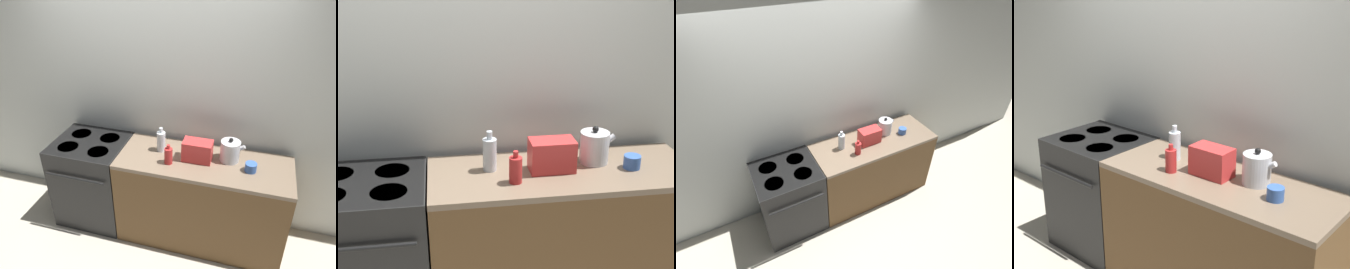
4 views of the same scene
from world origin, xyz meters
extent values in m
plane|color=beige|center=(0.00, 0.00, 0.00)|extent=(12.00, 12.00, 0.00)
cube|color=silver|center=(0.00, 0.68, 1.30)|extent=(8.00, 0.05, 2.60)
cube|color=black|center=(-0.59, 0.31, 0.46)|extent=(0.71, 0.63, 0.92)
cube|color=black|center=(-0.59, 0.31, 0.91)|extent=(0.69, 0.61, 0.02)
cylinder|color=black|center=(-0.75, 0.18, 0.92)|extent=(0.20, 0.20, 0.01)
cylinder|color=black|center=(-0.43, 0.18, 0.92)|extent=(0.20, 0.20, 0.01)
cylinder|color=black|center=(-0.75, 0.45, 0.92)|extent=(0.20, 0.20, 0.01)
cylinder|color=black|center=(-0.43, 0.45, 0.92)|extent=(0.20, 0.20, 0.01)
cylinder|color=black|center=(-0.59, -0.03, 0.72)|extent=(0.60, 0.02, 0.02)
cube|color=brown|center=(0.56, 0.30, 0.44)|extent=(1.57, 0.60, 0.89)
cube|color=#7A6651|center=(0.56, 0.30, 0.90)|extent=(1.57, 0.60, 0.04)
cylinder|color=silver|center=(0.77, 0.39, 1.02)|extent=(0.17, 0.17, 0.19)
sphere|color=black|center=(0.77, 0.39, 1.13)|extent=(0.04, 0.04, 0.04)
cylinder|color=silver|center=(0.86, 0.39, 1.06)|extent=(0.10, 0.03, 0.08)
cube|color=red|center=(0.49, 0.31, 1.02)|extent=(0.26, 0.15, 0.19)
cube|color=black|center=(0.45, 0.31, 1.11)|extent=(0.03, 0.11, 0.01)
cube|color=black|center=(0.54, 0.31, 1.11)|extent=(0.03, 0.11, 0.01)
cylinder|color=#B72828|center=(0.26, 0.19, 1.00)|extent=(0.07, 0.07, 0.15)
cylinder|color=#B72828|center=(0.26, 0.19, 1.09)|extent=(0.03, 0.03, 0.04)
cylinder|color=silver|center=(0.14, 0.37, 1.02)|extent=(0.08, 0.08, 0.19)
cylinder|color=silver|center=(0.14, 0.37, 1.14)|extent=(0.03, 0.03, 0.05)
cylinder|color=#3860B2|center=(0.97, 0.27, 0.96)|extent=(0.10, 0.10, 0.08)
camera|label=1|loc=(0.93, -2.11, 2.61)|focal=35.00mm
camera|label=2|loc=(-0.13, -2.10, 2.12)|focal=50.00mm
camera|label=3|loc=(-0.96, -1.81, 2.97)|focal=28.00mm
camera|label=4|loc=(2.09, -1.88, 2.14)|focal=50.00mm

